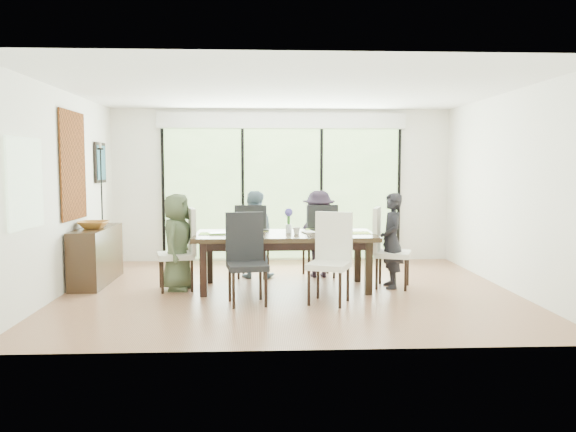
{
  "coord_description": "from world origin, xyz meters",
  "views": [
    {
      "loc": [
        -0.37,
        -7.52,
        1.68
      ],
      "look_at": [
        0.0,
        0.25,
        1.0
      ],
      "focal_mm": 35.0,
      "sensor_mm": 36.0,
      "label": 1
    }
  ],
  "objects_px": {
    "table_top": "(285,236)",
    "cup_b": "(297,231)",
    "person_left_end": "(177,242)",
    "bowl": "(94,225)",
    "vase": "(289,229)",
    "chair_near_right": "(329,258)",
    "person_far_right": "(319,234)",
    "chair_left_end": "(176,249)",
    "chair_near_left": "(247,259)",
    "laptop": "(223,234)",
    "sideboard": "(97,255)",
    "person_right_end": "(392,241)",
    "cup_a": "(235,229)",
    "chair_far_left": "(253,240)",
    "person_far_left": "(253,234)",
    "chair_right_end": "(393,247)",
    "chair_far_right": "(319,240)",
    "cup_c": "(342,229)"
  },
  "relations": [
    {
      "from": "chair_far_right",
      "to": "chair_left_end",
      "type": "bearing_deg",
      "value": 14.8
    },
    {
      "from": "chair_left_end",
      "to": "person_far_left",
      "type": "distance_m",
      "value": 1.34
    },
    {
      "from": "person_right_end",
      "to": "laptop",
      "type": "xyz_separation_m",
      "value": [
        -2.33,
        -0.1,
        0.12
      ]
    },
    {
      "from": "person_far_left",
      "to": "laptop",
      "type": "height_order",
      "value": "person_far_left"
    },
    {
      "from": "vase",
      "to": "chair_left_end",
      "type": "bearing_deg",
      "value": -178.15
    },
    {
      "from": "laptop",
      "to": "sideboard",
      "type": "distance_m",
      "value": 2.0
    },
    {
      "from": "cup_a",
      "to": "sideboard",
      "type": "relative_size",
      "value": 0.09
    },
    {
      "from": "cup_a",
      "to": "cup_c",
      "type": "relative_size",
      "value": 1.0
    },
    {
      "from": "table_top",
      "to": "bowl",
      "type": "relative_size",
      "value": 5.76
    },
    {
      "from": "table_top",
      "to": "cup_b",
      "type": "relative_size",
      "value": 24.0
    },
    {
      "from": "cup_c",
      "to": "chair_far_left",
      "type": "bearing_deg",
      "value": 149.04
    },
    {
      "from": "chair_right_end",
      "to": "person_far_left",
      "type": "bearing_deg",
      "value": 85.83
    },
    {
      "from": "person_far_right",
      "to": "laptop",
      "type": "distance_m",
      "value": 1.69
    },
    {
      "from": "laptop",
      "to": "sideboard",
      "type": "relative_size",
      "value": 0.24
    },
    {
      "from": "chair_right_end",
      "to": "person_far_right",
      "type": "bearing_deg",
      "value": 67.74
    },
    {
      "from": "chair_right_end",
      "to": "cup_a",
      "type": "bearing_deg",
      "value": 104.98
    },
    {
      "from": "chair_far_left",
      "to": "person_far_left",
      "type": "height_order",
      "value": "person_far_left"
    },
    {
      "from": "vase",
      "to": "cup_c",
      "type": "bearing_deg",
      "value": 3.81
    },
    {
      "from": "vase",
      "to": "cup_a",
      "type": "relative_size",
      "value": 0.97
    },
    {
      "from": "chair_left_end",
      "to": "person_left_end",
      "type": "xyz_separation_m",
      "value": [
        0.02,
        0.0,
        0.1
      ]
    },
    {
      "from": "laptop",
      "to": "person_left_end",
      "type": "bearing_deg",
      "value": 152.63
    },
    {
      "from": "vase",
      "to": "chair_near_right",
      "type": "bearing_deg",
      "value": -63.94
    },
    {
      "from": "cup_b",
      "to": "cup_c",
      "type": "bearing_deg",
      "value": 17.1
    },
    {
      "from": "person_right_end",
      "to": "cup_a",
      "type": "relative_size",
      "value": 10.4
    },
    {
      "from": "cup_c",
      "to": "cup_b",
      "type": "bearing_deg",
      "value": -162.9
    },
    {
      "from": "cup_a",
      "to": "bowl",
      "type": "xyz_separation_m",
      "value": [
        -2.02,
        0.26,
        0.04
      ]
    },
    {
      "from": "chair_near_right",
      "to": "bowl",
      "type": "bearing_deg",
      "value": -179.1
    },
    {
      "from": "chair_far_right",
      "to": "person_left_end",
      "type": "xyz_separation_m",
      "value": [
        -2.03,
        -0.85,
        0.1
      ]
    },
    {
      "from": "vase",
      "to": "laptop",
      "type": "distance_m",
      "value": 0.91
    },
    {
      "from": "person_right_end",
      "to": "person_far_right",
      "type": "distance_m",
      "value": 1.25
    },
    {
      "from": "chair_near_right",
      "to": "person_far_right",
      "type": "distance_m",
      "value": 1.7
    },
    {
      "from": "chair_far_left",
      "to": "cup_b",
      "type": "bearing_deg",
      "value": 131.41
    },
    {
      "from": "chair_far_right",
      "to": "bowl",
      "type": "relative_size",
      "value": 2.64
    },
    {
      "from": "cup_b",
      "to": "person_right_end",
      "type": "bearing_deg",
      "value": 4.3
    },
    {
      "from": "person_left_end",
      "to": "bowl",
      "type": "xyz_separation_m",
      "value": [
        -1.24,
        0.41,
        0.2
      ]
    },
    {
      "from": "table_top",
      "to": "person_far_left",
      "type": "xyz_separation_m",
      "value": [
        -0.45,
        0.83,
        -0.08
      ]
    },
    {
      "from": "chair_left_end",
      "to": "chair_near_right",
      "type": "height_order",
      "value": "same"
    },
    {
      "from": "table_top",
      "to": "person_far_left",
      "type": "distance_m",
      "value": 0.95
    },
    {
      "from": "chair_left_end",
      "to": "chair_right_end",
      "type": "xyz_separation_m",
      "value": [
        3.0,
        0.0,
        0.0
      ]
    },
    {
      "from": "chair_left_end",
      "to": "person_left_end",
      "type": "distance_m",
      "value": 0.1
    },
    {
      "from": "person_right_end",
      "to": "vase",
      "type": "xyz_separation_m",
      "value": [
        -1.43,
        0.05,
        0.17
      ]
    },
    {
      "from": "table_top",
      "to": "cup_b",
      "type": "bearing_deg",
      "value": -33.69
    },
    {
      "from": "bowl",
      "to": "sideboard",
      "type": "bearing_deg",
      "value": 90.0
    },
    {
      "from": "cup_c",
      "to": "cup_a",
      "type": "bearing_deg",
      "value": 178.09
    },
    {
      "from": "cup_b",
      "to": "person_far_right",
      "type": "bearing_deg",
      "value": 66.73
    },
    {
      "from": "cup_c",
      "to": "chair_far_right",
      "type": "bearing_deg",
      "value": 108.43
    },
    {
      "from": "cup_a",
      "to": "bowl",
      "type": "bearing_deg",
      "value": 172.78
    },
    {
      "from": "table_top",
      "to": "chair_far_left",
      "type": "distance_m",
      "value": 0.98
    },
    {
      "from": "sideboard",
      "to": "person_right_end",
      "type": "bearing_deg",
      "value": -6.87
    },
    {
      "from": "chair_near_left",
      "to": "cup_b",
      "type": "xyz_separation_m",
      "value": [
        0.65,
        0.77,
        0.25
      ]
    }
  ]
}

